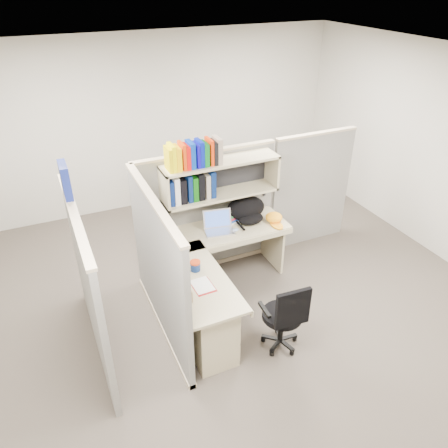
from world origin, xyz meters
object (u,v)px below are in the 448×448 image
task_chair (283,326)px  laptop (219,223)px  desk (215,301)px  backpack (248,210)px  snack_canister (195,266)px

task_chair → laptop: bearing=95.8°
desk → laptop: laptop is taller
laptop → backpack: size_ratio=0.70×
snack_canister → task_chair: task_chair is taller
laptop → snack_canister: 0.80m
desk → snack_canister: 0.43m
desk → backpack: size_ratio=3.56×
laptop → task_chair: 1.42m
backpack → snack_canister: size_ratio=4.46×
task_chair → backpack: bearing=78.0°
desk → snack_canister: snack_canister is taller
backpack → snack_canister: 1.20m
desk → snack_canister: bearing=118.7°
backpack → task_chair: 1.55m
desk → laptop: 1.00m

